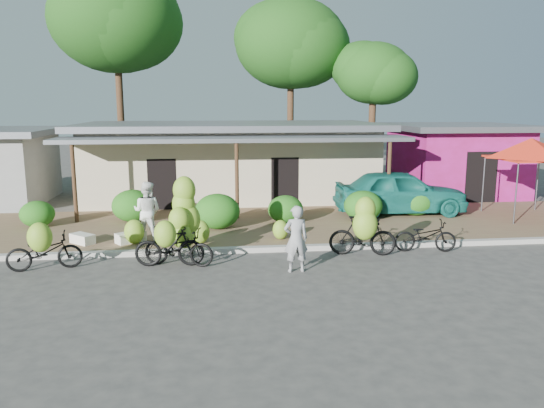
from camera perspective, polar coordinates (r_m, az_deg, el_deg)
The scene contains 28 objects.
ground at distance 13.33m, azimuth -2.34°, elevation -7.55°, with size 100.00×100.00×0.00m, color #403D3B.
sidewalk at distance 18.12m, azimuth -3.56°, elevation -2.43°, with size 60.00×6.00×0.12m, color olive.
curb at distance 15.21m, azimuth -2.92°, elevation -4.93°, with size 60.00×0.25×0.15m, color #A8A399.
shop_main at distance 23.70m, azimuth -4.41°, elevation 4.74°, with size 13.00×8.50×3.35m.
shop_pink at distance 26.35m, azimuth 19.13°, elevation 4.67°, with size 6.00×6.00×3.25m.
tree_far_center at distance 29.44m, azimuth -16.82°, elevation 18.61°, with size 6.60×6.59×10.98m.
tree_center_right at distance 29.72m, azimuth 1.63°, elevation 17.03°, with size 6.03×5.98×9.73m.
tree_near_right at distance 28.50m, azimuth 10.44°, elevation 13.84°, with size 4.12×3.92×7.36m.
hedge_0 at distance 19.33m, azimuth -23.94°, elevation -0.99°, with size 1.14×1.02×0.89m, color #1B5012.
hedge_1 at distance 19.07m, azimuth -14.74°, elevation -0.18°, with size 1.45×1.30×1.13m, color #1B5012.
hedge_2 at distance 17.51m, azimuth -5.91°, elevation -0.78°, with size 1.49×1.34×1.16m, color #1B5012.
hedge_3 at distance 18.29m, azimuth 1.47°, elevation -0.56°, with size 1.23×1.11×0.96m, color #1B5012.
hedge_4 at distance 18.94m, azimuth 9.77°, elevation -0.17°, with size 1.36×1.22×1.06m, color #1B5012.
hedge_5 at distance 20.22m, azimuth 15.19°, elevation 0.31°, with size 1.37×1.23×1.07m, color #1B5012.
red_canopy at distance 21.19m, azimuth 26.08°, elevation 5.40°, with size 3.50×3.50×2.86m.
bike_far_left at distance 14.59m, azimuth -23.35°, elevation -4.50°, with size 1.92×1.37×1.38m.
bike_left at distance 13.94m, azimuth -11.03°, elevation -4.28°, with size 1.83×1.19×1.37m.
bike_center at distance 14.23m, azimuth -9.70°, elevation -2.80°, with size 1.99×1.41×2.29m.
bike_right at distance 14.76m, azimuth 9.79°, elevation -2.85°, with size 1.92×1.37×1.77m.
bike_far_right at distance 15.78m, azimuth 16.16°, elevation -3.33°, with size 1.82×0.86×0.92m.
loose_banana_a at distance 16.08m, azimuth -14.60°, elevation -2.91°, with size 0.58×0.49×0.73m, color #99B42D.
loose_banana_b at distance 15.78m, azimuth -7.72°, elevation -2.97°, with size 0.55×0.47×0.69m, color #99B42D.
loose_banana_c at distance 16.11m, azimuth 0.92°, elevation -2.77°, with size 0.48×0.41×0.60m, color #99B42D.
sack_near at distance 16.35m, azimuth -14.95°, elevation -3.47°, with size 0.85×0.40×0.30m, color white.
sack_far at distance 16.64m, azimuth -19.71°, elevation -3.53°, with size 0.75×0.38×0.28m, color white.
vendor at distance 13.29m, azimuth 2.59°, elevation -3.77°, with size 0.62×0.41×1.70m, color gray.
bystander at distance 16.34m, azimuth -13.29°, elevation -0.74°, with size 0.87×0.67×1.78m, color white.
teal_van at distance 20.35m, azimuth 13.63°, elevation 1.29°, with size 1.96×4.86×1.66m, color #186C61.
Camera 1 is at (-0.94, -12.62, 4.17)m, focal length 35.00 mm.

